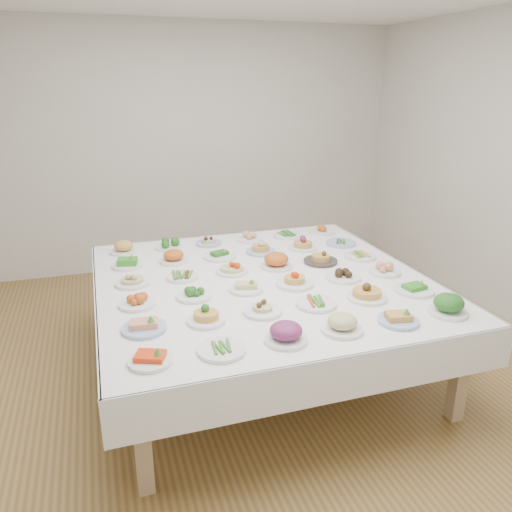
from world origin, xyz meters
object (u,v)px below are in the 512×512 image
object	(u,v)px
display_table	(262,286)
dish_35	(322,229)
dish_18	(132,276)
dish_0	(150,355)

from	to	relation	value
display_table	dish_35	size ratio (longest dim) A/B	9.88
dish_18	dish_35	distance (m)	2.02
dish_18	dish_35	bearing A→B (deg)	22.31
display_table	dish_18	size ratio (longest dim) A/B	9.81
dish_18	dish_35	size ratio (longest dim) A/B	1.01
display_table	dish_18	bearing A→B (deg)	168.99
dish_0	dish_18	world-z (taller)	dish_18
dish_0	dish_35	world-z (taller)	dish_0
display_table	dish_0	distance (m)	1.33
dish_35	display_table	bearing A→B (deg)	-134.58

